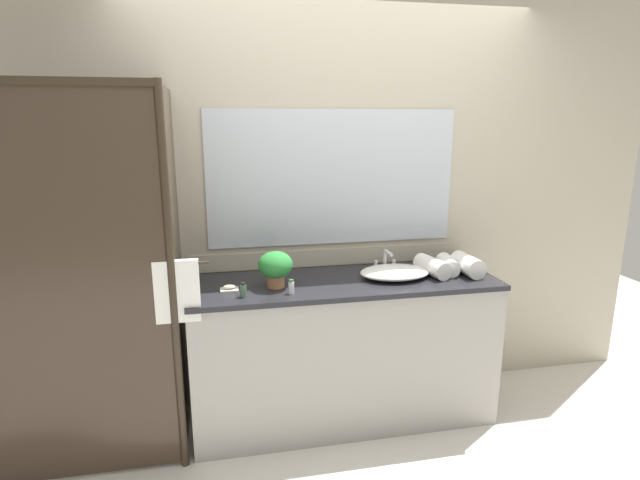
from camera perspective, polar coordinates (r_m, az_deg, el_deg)
name	(u,v)px	position (r m, az deg, el deg)	size (l,w,h in m)	color
ground_plane	(343,416)	(3.33, 2.68, -19.49)	(8.00, 8.00, 0.00)	silver
wall_back_with_mirror	(332,203)	(3.17, 1.42, 4.25)	(4.40, 0.06, 2.60)	#B2A893
vanity_cabinet	(344,350)	(3.12, 2.73, -12.43)	(1.80, 0.58, 0.90)	#9E9993
shower_enclosure	(106,283)	(2.70, -23.33, -4.57)	(1.20, 0.59, 2.00)	#2D2319
sink_basin	(395,272)	(3.01, 8.53, -3.67)	(0.42, 0.30, 0.06)	white
faucet	(385,263)	(3.16, 7.50, -2.59)	(0.17, 0.14, 0.13)	silver
potted_plant	(275,266)	(2.80, -5.12, -3.03)	(0.20, 0.20, 0.21)	#B77A51
soap_dish	(229,288)	(2.80, -10.34, -5.48)	(0.10, 0.07, 0.04)	silver
amenity_bottle_lotion	(243,290)	(2.68, -8.77, -5.69)	(0.03, 0.03, 0.08)	#4C7056
amenity_bottle_body_wash	(291,287)	(2.71, -3.30, -5.40)	(0.03, 0.03, 0.08)	silver
rolled_towel_near_edge	(468,265)	(3.16, 16.54, -2.74)	(0.12, 0.12, 0.24)	white
rolled_towel_middle	(447,265)	(3.15, 14.38, -2.78)	(0.10, 0.10, 0.21)	white
rolled_towel_far_edge	(432,267)	(3.09, 12.72, -2.99)	(0.11, 0.11, 0.25)	white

